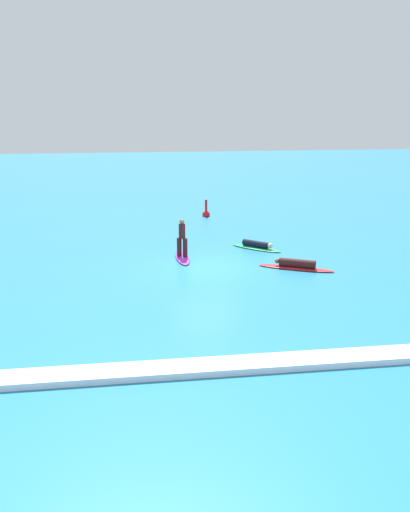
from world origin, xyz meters
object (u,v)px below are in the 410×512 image
Objects in this scene: surfer_on_red_board at (296,265)px; marker_buoy at (206,213)px; surfer_on_purple_board at (182,249)px; surfer_on_green_board at (257,246)px.

marker_buoy reaches higher than surfer_on_red_board.
surfer_on_red_board is 1.19× the size of surfer_on_purple_board.
surfer_on_green_board is 0.89× the size of surfer_on_purple_board.
marker_buoy is at bearing -52.46° from surfer_on_red_board.
surfer_on_red_board is 1.34× the size of surfer_on_green_board.
surfer_on_green_board is 8.67m from marker_buoy.
surfer_on_red_board is at bearing 61.75° from surfer_on_purple_board.
surfer_on_red_board is 5.20m from surfer_on_purple_board.
surfer_on_purple_board is (-3.75, -1.23, 0.32)m from surfer_on_green_board.
surfer_on_purple_board is (-4.58, 2.44, 0.30)m from surfer_on_red_board.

